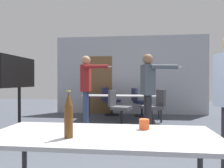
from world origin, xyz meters
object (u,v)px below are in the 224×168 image
office_chair_far_right (140,103)px  office_chair_side_rolled (119,109)px  beer_bottle (69,116)px  tv_screen (19,86)px  person_center_tall (86,83)px  office_chair_far_left (154,109)px  drink_cup (144,124)px  person_near_casual (148,85)px  office_chair_mid_tucked (110,102)px

office_chair_far_right → office_chair_side_rolled: office_chair_far_right is taller
beer_bottle → tv_screen: bearing=125.7°
person_center_tall → office_chair_side_rolled: person_center_tall is taller
office_chair_far_left → drink_cup: (-0.37, -3.82, 0.34)m
person_center_tall → drink_cup: 3.97m
person_near_casual → beer_bottle: (-0.74, -3.34, -0.17)m
office_chair_far_left → office_chair_side_rolled: size_ratio=1.03×
tv_screen → beer_bottle: bearing=-144.3°
tv_screen → office_chair_side_rolled: size_ratio=1.80×
tv_screen → person_near_casual: size_ratio=0.94×
person_center_tall → person_near_casual: size_ratio=1.04×
office_chair_far_left → office_chair_side_rolled: office_chair_far_left is taller
office_chair_far_right → beer_bottle: bearing=-27.4°
office_chair_side_rolled → beer_bottle: 4.18m
drink_cup → beer_bottle: bearing=-148.0°
office_chair_mid_tucked → beer_bottle: beer_bottle is taller
person_center_tall → office_chair_far_left: size_ratio=1.94×
person_near_casual → tv_screen: bearing=-89.1°
office_chair_far_right → person_center_tall: bearing=-62.4°
office_chair_side_rolled → drink_cup: (0.55, -3.81, 0.36)m
person_near_casual → office_chair_far_left: person_near_casual is taller
office_chair_side_rolled → drink_cup: office_chair_side_rolled is taller
person_center_tall → office_chair_far_left: person_center_tall is taller
tv_screen → beer_bottle: (1.88, -2.62, -0.16)m
beer_bottle → drink_cup: beer_bottle is taller
tv_screen → office_chair_far_left: 3.27m
person_near_casual → drink_cup: 3.01m
office_chair_far_right → office_chair_side_rolled: (-0.56, -1.53, -0.01)m
person_near_casual → office_chair_far_right: (-0.17, 2.34, -0.64)m
office_chair_far_left → office_chair_far_right: 1.55m
office_chair_side_rolled → tv_screen: bearing=-36.2°
office_chair_mid_tucked → beer_bottle: 5.88m
person_center_tall → office_chair_side_rolled: (0.84, 0.10, -0.70)m
office_chair_mid_tucked → beer_bottle: (0.44, -5.85, 0.45)m
office_chair_far_right → office_chair_mid_tucked: office_chair_mid_tucked is taller
tv_screen → person_center_tall: (1.05, 1.43, 0.06)m
office_chair_far_right → drink_cup: size_ratio=10.51×
office_chair_mid_tucked → office_chair_side_rolled: office_chair_mid_tucked is taller
tv_screen → office_chair_side_rolled: bearing=-51.1°
person_near_casual → office_chair_mid_tucked: (-1.18, 2.50, -0.63)m
office_chair_far_left → beer_bottle: 4.30m
office_chair_far_left → office_chair_far_right: (-0.36, 1.51, -0.01)m
person_center_tall → office_chair_mid_tucked: (0.39, 1.79, -0.68)m
office_chair_far_left → office_chair_side_rolled: 0.92m
person_center_tall → office_chair_mid_tucked: 1.95m
office_chair_far_right → beer_bottle: (-0.57, -5.68, 0.47)m
person_center_tall → beer_bottle: 4.15m
tv_screen → office_chair_far_left: tv_screen is taller
person_near_casual → office_chair_far_right: bearing=169.7°
office_chair_far_right → drink_cup: (-0.01, -5.34, 0.35)m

